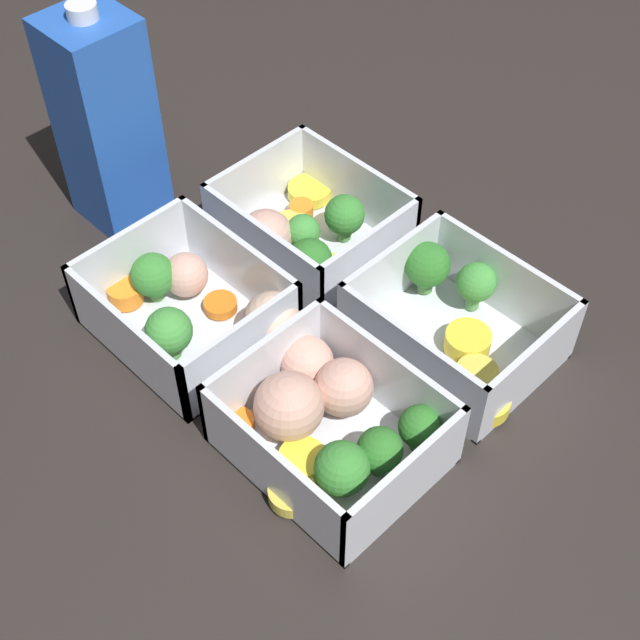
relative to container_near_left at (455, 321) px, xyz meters
The scene contains 6 objects.
ground_plane 0.11m from the container_near_left, 44.27° to the left, with size 4.00×4.00×0.00m, color #282321.
container_near_left is the anchor object (origin of this frame).
container_near_right 0.16m from the container_near_left, ahead, with size 0.14×0.14×0.06m.
container_far_left 0.14m from the container_near_left, 88.61° to the left, with size 0.16×0.13×0.06m.
container_far_right 0.20m from the container_near_left, 41.66° to the left, with size 0.16×0.12×0.06m.
juice_carton 0.33m from the container_near_left, 16.41° to the left, with size 0.07×0.07×0.20m.
Camera 1 is at (-0.33, 0.32, 0.54)m, focal length 50.00 mm.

